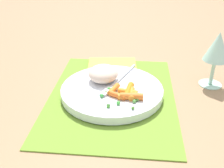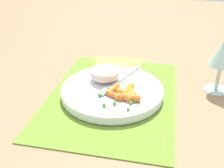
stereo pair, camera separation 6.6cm
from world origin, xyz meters
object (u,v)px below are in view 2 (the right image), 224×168
Objects in this scene: fork at (117,82)px; wine_glass at (223,53)px; carrot_portion at (125,94)px; plate at (112,91)px; rice_mound at (105,73)px; napkin at (118,65)px.

fork is 0.28m from wine_glass.
wine_glass is at bearing 118.34° from carrot_portion.
plate is at bearing -72.09° from wine_glass.
fork is at bearing 71.54° from rice_mound.
rice_mound is 0.30m from wine_glass.
rice_mound is 0.14m from napkin.
wine_glass reaches higher than plate.
fork is at bearing -153.91° from carrot_portion.
fork is at bearing 157.30° from plate.
rice_mound is at bearing -142.84° from plate.
rice_mound is at bearing -4.99° from napkin.
wine_glass is at bearing 74.03° from napkin.
rice_mound is 0.45× the size of fork.
plate is 0.05m from rice_mound.
carrot_portion is 0.59× the size of napkin.
carrot_portion is 0.21m from napkin.
plate is at bearing -22.70° from fork.
wine_glass is at bearing 99.95° from rice_mound.
plate is 1.78× the size of napkin.
plate reaches higher than napkin.
napkin is (-0.14, -0.02, -0.02)m from fork.
carrot_portion is (0.04, 0.04, 0.02)m from plate.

